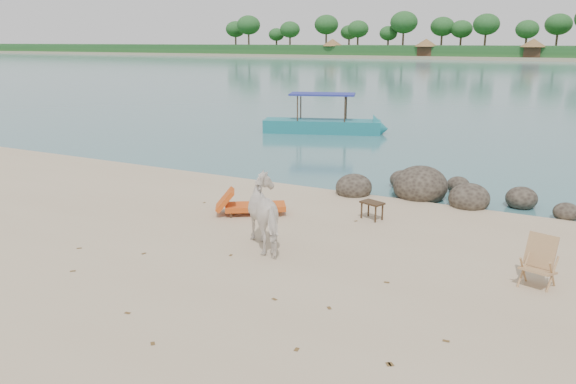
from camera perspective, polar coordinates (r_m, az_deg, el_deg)
name	(u,v)px	position (r m, az deg, el deg)	size (l,w,h in m)	color
water	(553,69)	(98.70, 25.30, 11.26)	(400.00, 400.00, 0.00)	#35686A
far_shore	(570,56)	(178.60, 26.76, 12.20)	(420.00, 90.00, 1.40)	tan
far_scenery	(567,46)	(145.27, 26.51, 13.16)	(420.00, 18.00, 9.50)	#1E4C1E
boulders	(430,190)	(15.95, 14.26, 0.15)	(6.22, 2.82, 1.12)	black
cow	(269,214)	(11.61, -1.92, -2.27)	(0.79, 1.73, 1.46)	white
side_table	(372,212)	(13.67, 8.52, -2.00)	(0.53, 0.34, 0.43)	#301F13
lounge_chair	(255,204)	(13.93, -3.34, -1.26)	(1.86, 0.65, 0.56)	red
deck_chair	(539,265)	(10.75, 24.10, -6.75)	(0.56, 0.62, 0.88)	tan
boat_near	(322,100)	(26.83, 3.51, 9.32)	(6.18, 1.39, 3.01)	#1B6F78
dead_leaves	(242,285)	(10.12, -4.73, -9.44)	(7.80, 7.04, 0.00)	brown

